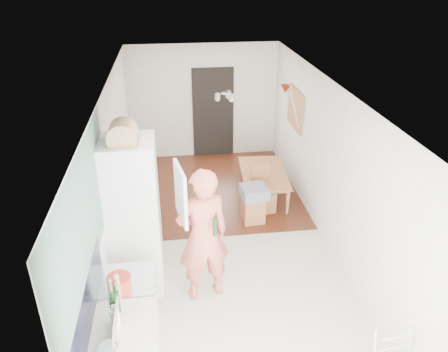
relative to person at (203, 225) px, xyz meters
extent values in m
cube|color=beige|center=(0.41, 1.10, -1.11)|extent=(3.20, 7.00, 0.01)
cube|color=#592217|center=(0.41, 2.95, -1.10)|extent=(3.20, 3.30, 0.01)
cube|color=slate|center=(-1.18, -0.90, 0.74)|extent=(0.02, 3.00, 1.30)
cube|color=black|center=(-1.18, -1.45, 0.04)|extent=(0.02, 1.90, 0.50)
cube|color=black|center=(0.61, 4.58, -0.11)|extent=(0.90, 0.04, 2.00)
cube|color=beige|center=(-0.89, -1.45, -0.22)|extent=(0.62, 0.92, 0.06)
cube|color=silver|center=(-0.89, -0.70, -0.67)|extent=(0.60, 0.60, 0.88)
cube|color=silver|center=(-0.89, -0.70, -0.21)|extent=(0.60, 0.60, 0.04)
cube|color=silver|center=(-0.86, 0.32, -0.03)|extent=(0.66, 0.66, 2.15)
cube|color=silver|center=(-0.25, 0.02, 0.44)|extent=(0.14, 0.56, 0.70)
cube|color=white|center=(-0.55, 0.32, 0.44)|extent=(0.02, 0.52, 0.66)
cube|color=tan|center=(1.99, 3.00, 0.44)|extent=(0.03, 0.90, 0.70)
cube|color=#B06638|center=(1.97, 3.00, 0.44)|extent=(0.00, 0.94, 0.74)
cone|color=maroon|center=(1.95, 3.65, 0.64)|extent=(0.18, 0.18, 0.16)
imported|color=#DC6651|center=(0.00, 0.00, 0.00)|extent=(0.91, 0.71, 2.21)
imported|color=#B06638|center=(1.35, 2.51, -0.89)|extent=(0.78, 1.29, 0.44)
cube|color=gray|center=(0.99, 1.72, -0.55)|extent=(0.48, 0.48, 0.19)
cylinder|color=red|center=(-0.96, -0.83, -0.11)|extent=(0.27, 0.27, 0.15)
cylinder|color=silver|center=(-0.98, -1.71, -0.14)|extent=(0.23, 0.23, 0.09)
cylinder|color=#143A16|center=(0.13, -0.17, 0.07)|extent=(0.05, 0.05, 0.25)
cylinder|color=#143A16|center=(-0.96, -1.32, -0.04)|extent=(0.09, 0.09, 0.29)
cylinder|color=#143A16|center=(-0.95, -1.17, -0.06)|extent=(0.07, 0.07, 0.25)
cylinder|color=silver|center=(-0.94, -1.39, -0.08)|extent=(0.11, 0.11, 0.22)
cylinder|color=tan|center=(-1.03, -0.97, -0.09)|extent=(0.06, 0.06, 0.19)
cylinder|color=tan|center=(-0.96, -0.98, -0.06)|extent=(0.08, 0.08, 0.24)
camera|label=1|loc=(-0.31, -4.55, 2.98)|focal=35.00mm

